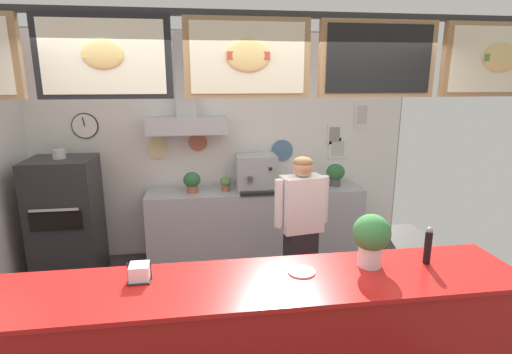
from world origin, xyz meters
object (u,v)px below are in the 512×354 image
potted_thyme (335,173)px  potted_rosemary (192,181)px  espresso_machine (256,173)px  potted_sage (226,183)px  napkin_holder (140,273)px  pizza_oven (67,221)px  shop_worker (301,233)px  basil_vase (371,239)px  pepper_grinder (428,246)px  condiment_plate (302,272)px

potted_thyme → potted_rosemary: potted_thyme is taller
espresso_machine → potted_sage: (-0.37, 0.02, -0.12)m
potted_rosemary → napkin_holder: size_ratio=1.70×
pizza_oven → potted_rosemary: 1.46m
shop_worker → basil_vase: 1.16m
potted_rosemary → potted_sage: bearing=3.9°
basil_vase → pizza_oven: bearing=140.5°
potted_thyme → basil_vase: 2.49m
shop_worker → potted_sage: (-0.62, 1.31, 0.17)m
pizza_oven → potted_thyme: pizza_oven is taller
espresso_machine → pepper_grinder: espresso_machine is taller
pepper_grinder → basil_vase: (-0.40, 0.03, 0.06)m
potted_thyme → condiment_plate: size_ratio=1.59×
shop_worker → potted_rosemary: 1.65m
pizza_oven → condiment_plate: bearing=-45.7°
napkin_holder → basil_vase: size_ratio=0.41×
shop_worker → potted_sage: bearing=-73.9°
pizza_oven → napkin_holder: bearing=-62.8°
condiment_plate → potted_thyme: bearing=66.2°
napkin_holder → shop_worker: bearing=38.9°
pepper_grinder → potted_sage: bearing=116.7°
espresso_machine → potted_thyme: bearing=2.7°
pepper_grinder → condiment_plate: bearing=-179.4°
condiment_plate → basil_vase: bearing=4.0°
potted_thyme → napkin_holder: bearing=-131.4°
espresso_machine → shop_worker: bearing=-79.3°
pizza_oven → potted_sage: pizza_oven is taller
pepper_grinder → napkin_holder: bearing=178.8°
espresso_machine → potted_sage: size_ratio=2.72×
pizza_oven → espresso_machine: bearing=5.5°
potted_rosemary → pizza_oven: bearing=-171.9°
potted_thyme → basil_vase: (-0.60, -2.42, 0.14)m
potted_thyme → potted_rosemary: bearing=-178.2°
napkin_holder → basil_vase: basil_vase is taller
napkin_holder → basil_vase: bearing=-0.5°
pizza_oven → potted_rosemary: bearing=8.1°
potted_sage → pepper_grinder: size_ratio=0.68×
pizza_oven → basil_vase: (2.62, -2.16, 0.52)m
shop_worker → potted_sage: size_ratio=8.85×
potted_sage → pepper_grinder: 2.70m
potted_rosemary → basil_vase: size_ratio=0.69×
pizza_oven → shop_worker: (2.43, -1.08, 0.14)m
condiment_plate → napkin_holder: napkin_holder is taller
potted_rosemary → basil_vase: 2.66m
pepper_grinder → espresso_machine: bearing=109.3°
potted_thyme → condiment_plate: bearing=-113.8°
potted_thyme → potted_sage: potted_thyme is taller
potted_thyme → potted_rosemary: (-1.81, -0.06, -0.02)m
potted_sage → condiment_plate: (0.33, -2.42, 0.02)m
potted_thyme → condiment_plate: 2.68m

